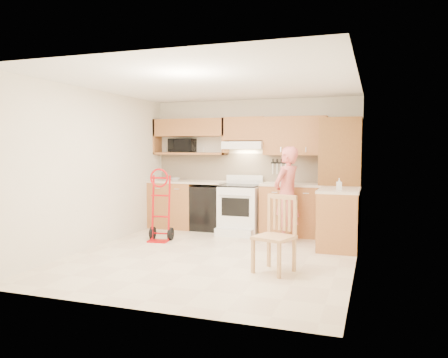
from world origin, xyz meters
The scene contains 28 objects.
floor centered at (0.00, 0.00, -0.01)m, with size 4.00×4.50×0.02m, color beige.
ceiling centered at (0.00, 0.00, 2.51)m, with size 4.00×4.50×0.02m, color white.
wall_back centered at (0.00, 2.26, 1.25)m, with size 4.00×0.02×2.50m, color silver.
wall_front centered at (0.00, -2.26, 1.25)m, with size 4.00×0.02×2.50m, color silver.
wall_left centered at (-2.01, 0.00, 1.25)m, with size 0.02×4.50×2.50m, color silver.
wall_right centered at (2.01, 0.00, 1.25)m, with size 0.02×4.50×2.50m, color silver.
backsplash centered at (0.00, 2.23, 1.20)m, with size 3.92×0.03×0.55m, color beige.
lower_cab_left centered at (-1.55, 1.95, 0.45)m, with size 0.90×0.60×0.90m, color #A56637.
dishwasher centered at (-0.80, 1.95, 0.42)m, with size 0.60×0.60×0.85m, color black.
lower_cab_right centered at (0.83, 1.95, 0.45)m, with size 1.14×0.60×0.90m, color #A56637.
countertop_left centered at (-1.25, 1.95, 0.92)m, with size 1.50×0.63×0.04m, color beige.
countertop_right centered at (0.83, 1.95, 0.92)m, with size 1.14×0.63×0.04m, color beige.
cab_return_right centered at (1.70, 1.15, 0.45)m, with size 0.60×1.00×0.90m, color #A56637.
countertop_return centered at (1.70, 1.15, 0.92)m, with size 0.63×1.00×0.04m, color beige.
pantry_tall centered at (1.65, 1.95, 1.05)m, with size 0.70×0.60×2.10m, color brown.
upper_cab_left centered at (-1.25, 2.08, 1.98)m, with size 1.50×0.33×0.34m, color #A56637.
upper_shelf_mw centered at (-1.25, 2.08, 1.47)m, with size 1.50×0.33×0.04m, color #A56637.
upper_cab_center centered at (-0.12, 2.08, 1.94)m, with size 0.76×0.33×0.44m, color #A56637.
upper_cab_right centered at (0.83, 2.08, 1.80)m, with size 1.14×0.33×0.70m, color #A56637.
range_hood centered at (-0.12, 2.02, 1.63)m, with size 0.76×0.46×0.14m, color white.
knife_strip centered at (0.55, 2.21, 1.24)m, with size 0.40×0.05×0.29m, color black, non-canonical shape.
microwave centered at (-1.42, 2.08, 1.63)m, with size 0.50×0.34×0.28m, color black.
range centered at (-0.14, 1.78, 0.53)m, with size 0.72×0.95×1.06m, color white, non-canonical shape.
person centered at (0.82, 1.35, 0.80)m, with size 0.59×0.38×1.61m, color #DD6761.
hand_truck centered at (-1.23, 0.69, 0.56)m, with size 0.44×0.40×1.11m, color #B80B0E, non-canonical shape.
dining_chair centered at (1.03, -0.53, 0.49)m, with size 0.44×0.48×0.98m, color tan, non-canonical shape.
soap_bottle centered at (1.70, 1.03, 1.03)m, with size 0.08×0.08×0.18m, color white.
bowl centered at (-1.53, 1.95, 0.96)m, with size 0.20×0.20×0.05m, color white.
Camera 1 is at (2.23, -5.97, 1.59)m, focal length 35.39 mm.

